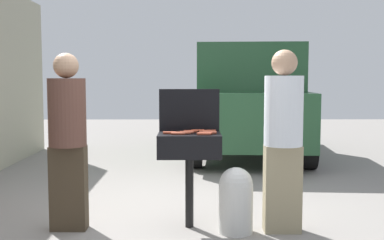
% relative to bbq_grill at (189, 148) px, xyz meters
% --- Properties ---
extents(ground_plane, '(24.00, 24.00, 0.00)m').
position_rel_bbq_grill_xyz_m(ground_plane, '(-0.28, 0.14, -0.77)').
color(ground_plane, gray).
extents(bbq_grill, '(0.60, 0.44, 0.91)m').
position_rel_bbq_grill_xyz_m(bbq_grill, '(0.00, 0.00, 0.00)').
color(bbq_grill, black).
rests_on(bbq_grill, ground).
extents(grill_lid_open, '(0.60, 0.05, 0.42)m').
position_rel_bbq_grill_xyz_m(grill_lid_open, '(0.00, 0.22, 0.35)').
color(grill_lid_open, black).
rests_on(grill_lid_open, bbq_grill).
extents(hot_dog_0, '(0.13, 0.04, 0.03)m').
position_rel_bbq_grill_xyz_m(hot_dog_0, '(0.16, 0.02, 0.16)').
color(hot_dog_0, '#B74C33').
rests_on(hot_dog_0, bbq_grill).
extents(hot_dog_1, '(0.13, 0.04, 0.03)m').
position_rel_bbq_grill_xyz_m(hot_dog_1, '(0.01, 0.07, 0.16)').
color(hot_dog_1, '#AD4228').
rests_on(hot_dog_1, bbq_grill).
extents(hot_dog_2, '(0.13, 0.03, 0.03)m').
position_rel_bbq_grill_xyz_m(hot_dog_2, '(-0.05, -0.06, 0.16)').
color(hot_dog_2, '#C6593D').
rests_on(hot_dog_2, bbq_grill).
extents(hot_dog_3, '(0.13, 0.03, 0.03)m').
position_rel_bbq_grill_xyz_m(hot_dog_3, '(0.13, -0.14, 0.16)').
color(hot_dog_3, '#B74C33').
rests_on(hot_dog_3, bbq_grill).
extents(hot_dog_4, '(0.13, 0.04, 0.03)m').
position_rel_bbq_grill_xyz_m(hot_dog_4, '(-0.03, -0.01, 0.16)').
color(hot_dog_4, '#C6593D').
rests_on(hot_dog_4, bbq_grill).
extents(hot_dog_5, '(0.13, 0.03, 0.03)m').
position_rel_bbq_grill_xyz_m(hot_dog_5, '(0.19, -0.04, 0.16)').
color(hot_dog_5, '#C6593D').
rests_on(hot_dog_5, bbq_grill).
extents(hot_dog_6, '(0.13, 0.04, 0.03)m').
position_rel_bbq_grill_xyz_m(hot_dog_6, '(0.19, 0.10, 0.16)').
color(hot_dog_6, '#AD4228').
rests_on(hot_dog_6, bbq_grill).
extents(hot_dog_7, '(0.13, 0.04, 0.03)m').
position_rel_bbq_grill_xyz_m(hot_dog_7, '(0.08, 0.13, 0.16)').
color(hot_dog_7, '#AD4228').
rests_on(hot_dog_7, bbq_grill).
extents(hot_dog_8, '(0.13, 0.04, 0.03)m').
position_rel_bbq_grill_xyz_m(hot_dog_8, '(0.15, -0.09, 0.16)').
color(hot_dog_8, '#B74C33').
rests_on(hot_dog_8, bbq_grill).
extents(hot_dog_9, '(0.13, 0.03, 0.03)m').
position_rel_bbq_grill_xyz_m(hot_dog_9, '(-0.11, -0.11, 0.16)').
color(hot_dog_9, '#C6593D').
rests_on(hot_dog_9, bbq_grill).
extents(hot_dog_10, '(0.13, 0.03, 0.03)m').
position_rel_bbq_grill_xyz_m(hot_dog_10, '(-0.18, -0.05, 0.16)').
color(hot_dog_10, '#B74C33').
rests_on(hot_dog_10, bbq_grill).
extents(propane_tank, '(0.32, 0.32, 0.62)m').
position_rel_bbq_grill_xyz_m(propane_tank, '(0.43, -0.17, -0.45)').
color(propane_tank, silver).
rests_on(propane_tank, ground).
extents(person_left, '(0.35, 0.35, 1.68)m').
position_rel_bbq_grill_xyz_m(person_left, '(-1.15, -0.07, 0.14)').
color(person_left, '#3F3323').
rests_on(person_left, ground).
extents(person_right, '(0.36, 0.36, 1.70)m').
position_rel_bbq_grill_xyz_m(person_right, '(0.87, -0.14, 0.15)').
color(person_right, gray).
rests_on(person_right, ground).
extents(parked_minivan, '(2.28, 4.52, 2.02)m').
position_rel_bbq_grill_xyz_m(parked_minivan, '(1.11, 4.48, 0.25)').
color(parked_minivan, '#234C2D').
rests_on(parked_minivan, ground).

